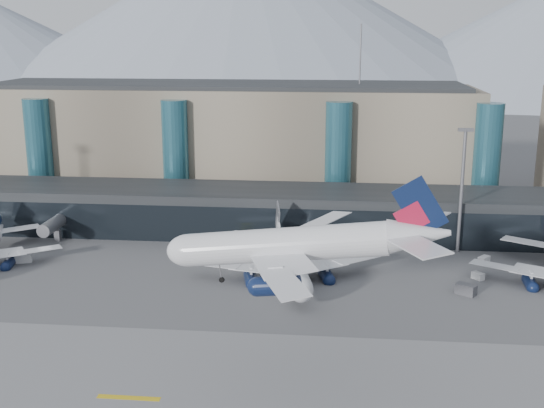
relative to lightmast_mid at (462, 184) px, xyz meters
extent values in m
plane|color=#515154|center=(-30.00, -48.00, -14.42)|extent=(900.00, 900.00, 0.00)
cube|color=slate|center=(-30.00, -63.00, -14.40)|extent=(400.00, 40.00, 0.04)
cube|color=gold|center=(-50.00, -63.00, -14.37)|extent=(8.00, 1.00, 0.02)
cube|color=black|center=(-30.00, 10.00, -9.42)|extent=(170.00, 18.00, 10.00)
cube|color=black|center=(-30.00, 1.10, -10.42)|extent=(170.00, 0.40, 8.00)
cylinder|color=slate|center=(-85.00, -1.00, -10.22)|extent=(2.80, 14.00, 2.80)
cube|color=slate|center=(-85.00, -1.00, -13.22)|extent=(1.20, 1.20, 2.40)
cylinder|color=slate|center=(-30.00, -1.00, -10.22)|extent=(2.80, 14.00, 2.80)
cube|color=slate|center=(-30.00, -1.00, -13.22)|extent=(1.20, 1.20, 2.40)
cube|color=gray|center=(-55.00, 42.00, 0.58)|extent=(130.00, 30.00, 30.00)
cube|color=black|center=(-55.00, 42.00, 16.08)|extent=(123.50, 28.00, 1.00)
cylinder|color=#285F71|center=(-100.00, 26.00, -0.42)|extent=(6.40, 6.40, 28.00)
cylinder|color=#285F71|center=(-65.00, 26.00, -0.42)|extent=(6.40, 6.40, 28.00)
cylinder|color=#285F71|center=(-25.00, 26.00, -0.42)|extent=(6.40, 6.40, 28.00)
cylinder|color=#285F71|center=(10.00, 26.00, -0.42)|extent=(6.40, 6.40, 28.00)
cylinder|color=slate|center=(-20.00, 42.00, 23.58)|extent=(0.40, 0.40, 16.00)
cone|color=gray|center=(-90.00, 332.00, 40.58)|extent=(400.00, 400.00, 110.00)
cylinder|color=slate|center=(0.00, 0.00, -1.92)|extent=(0.70, 0.70, 25.00)
cube|color=slate|center=(0.00, 0.00, 10.88)|extent=(3.00, 1.20, 0.60)
cylinder|color=silver|center=(-29.08, -57.55, 5.95)|extent=(25.56, 7.42, 4.18)
ellipsoid|color=silver|center=(-41.59, -55.91, 5.95)|extent=(6.35, 4.91, 4.18)
cone|color=silver|center=(-12.99, -59.65, 6.16)|extent=(7.69, 5.08, 4.18)
cube|color=silver|center=(-28.46, -66.72, 5.26)|extent=(11.28, 19.03, 0.21)
cylinder|color=#0D1A3C|center=(-29.61, -64.39, 3.12)|extent=(5.30, 2.94, 2.30)
cube|color=silver|center=(-13.65, -64.66, 6.36)|extent=(6.66, 10.04, 0.17)
cube|color=silver|center=(-26.12, -48.85, 5.26)|extent=(14.84, 18.50, 0.21)
cylinder|color=#0D1A3C|center=(-27.83, -50.80, 3.12)|extent=(5.30, 2.94, 2.30)
cube|color=silver|center=(-12.34, -54.65, 6.36)|extent=(8.37, 9.73, 0.17)
cube|color=#0D1A3C|center=(-12.64, -59.70, 9.50)|extent=(6.22, 1.06, 7.36)
cube|color=#AE1534|center=(-13.71, -59.56, 8.25)|extent=(4.18, 0.83, 4.02)
cylinder|color=slate|center=(-37.84, -56.40, 3.23)|extent=(0.17, 0.17, 3.35)
cylinder|color=black|center=(-37.84, -56.40, 1.76)|extent=(0.77, 0.36, 0.74)
cylinder|color=black|center=(-28.33, -60.18, 1.76)|extent=(0.99, 0.49, 0.95)
cylinder|color=black|center=(-27.68, -55.20, 1.76)|extent=(0.99, 0.49, 0.95)
cone|color=silver|center=(-96.97, -2.60, -10.03)|extent=(4.87, 7.07, 3.77)
cube|color=silver|center=(-86.65, -13.95, -10.84)|extent=(16.47, 13.90, 0.19)
cylinder|color=#0D1A3C|center=(-88.34, -15.58, -12.76)|extent=(2.85, 4.85, 2.07)
cube|color=silver|center=(-92.49, -1.79, -9.84)|extent=(8.65, 7.79, 0.15)
cylinder|color=silver|center=(-33.75, -17.96, -9.67)|extent=(9.71, 26.02, 4.26)
ellipsoid|color=silver|center=(-30.97, -30.51, -9.67)|extent=(5.45, 6.74, 4.26)
cone|color=silver|center=(-37.32, -1.82, -9.46)|extent=(5.75, 8.09, 4.26)
cube|color=silver|center=(-25.18, -14.19, -10.38)|extent=(18.37, 16.13, 0.21)
cylinder|color=#0D1A3C|center=(-27.01, -16.10, -12.55)|extent=(3.40, 5.53, 2.34)
cube|color=silver|center=(-32.30, -0.71, -9.25)|extent=(9.65, 8.99, 0.17)
cube|color=silver|center=(-43.11, -18.15, -10.38)|extent=(19.28, 10.08, 0.21)
cylinder|color=#0D1A3C|center=(-40.64, -19.11, -12.55)|extent=(3.40, 5.53, 2.34)
cube|color=silver|center=(-42.34, -2.93, -9.25)|extent=(10.18, 6.10, 0.17)
cube|color=slate|center=(-37.40, -1.46, -6.05)|extent=(1.62, 6.27, 7.50)
cube|color=silver|center=(-37.16, -2.54, -7.33)|extent=(1.21, 4.22, 4.10)
cylinder|color=slate|center=(-31.81, -26.75, -12.44)|extent=(0.17, 0.17, 3.41)
cylinder|color=black|center=(-31.81, -26.75, -13.93)|extent=(0.43, 0.80, 0.76)
cylinder|color=black|center=(-31.49, -16.33, -13.93)|extent=(0.58, 1.03, 0.97)
cylinder|color=black|center=(-36.48, -17.44, -13.93)|extent=(0.58, 1.03, 0.97)
cube|color=silver|center=(7.97, -14.71, -10.60)|extent=(18.03, 13.50, 0.20)
cylinder|color=#0D1A3C|center=(9.95, -16.23, -12.65)|extent=(2.52, 4.99, 2.21)
cube|color=silver|center=(12.67, -1.12, -9.54)|extent=(9.49, 7.69, 0.16)
cube|color=silver|center=(-86.14, -15.08, -13.52)|extent=(3.58, 2.69, 1.79)
cube|color=yellow|center=(-45.28, -9.20, -13.61)|extent=(2.66, 3.26, 1.63)
cube|color=#47474C|center=(-2.38, -23.77, -13.48)|extent=(3.79, 3.42, 1.88)
cube|color=silver|center=(3.95, -6.97, -13.68)|extent=(2.70, 2.86, 1.47)
cube|color=silver|center=(1.16, -15.91, -13.78)|extent=(2.33, 2.54, 1.29)
camera|label=1|loc=(-24.70, -136.78, 29.78)|focal=45.00mm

